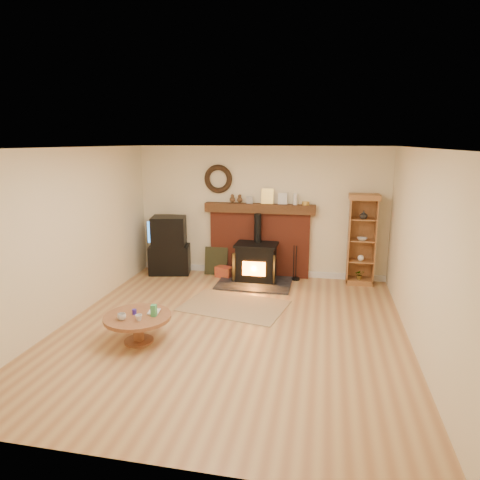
% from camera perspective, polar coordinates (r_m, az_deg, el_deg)
% --- Properties ---
extents(ground, '(5.50, 5.50, 0.00)m').
position_cam_1_polar(ground, '(6.38, -1.24, -11.85)').
color(ground, '#AA7247').
rests_on(ground, ground).
extents(room_shell, '(5.02, 5.52, 2.61)m').
position_cam_1_polar(room_shell, '(5.96, -1.29, 3.69)').
color(room_shell, beige).
rests_on(room_shell, ground).
extents(chimney_breast, '(2.20, 0.22, 1.78)m').
position_cam_1_polar(chimney_breast, '(8.62, 2.61, 0.40)').
color(chimney_breast, maroon).
rests_on(chimney_breast, ground).
extents(wood_stove, '(1.40, 1.00, 1.31)m').
position_cam_1_polar(wood_stove, '(8.35, 2.14, -3.09)').
color(wood_stove, black).
rests_on(wood_stove, ground).
extents(area_rug, '(1.85, 1.44, 0.01)m').
position_cam_1_polar(area_rug, '(7.21, -0.78, -8.76)').
color(area_rug, olive).
rests_on(area_rug, ground).
extents(tv_unit, '(0.91, 0.72, 1.19)m').
position_cam_1_polar(tv_unit, '(8.95, -9.38, -0.82)').
color(tv_unit, black).
rests_on(tv_unit, ground).
extents(curio_cabinet, '(0.56, 0.40, 1.73)m').
position_cam_1_polar(curio_cabinet, '(8.42, 15.91, 0.09)').
color(curio_cabinet, brown).
rests_on(curio_cabinet, ground).
extents(firelog_box, '(0.40, 0.32, 0.22)m').
position_cam_1_polar(firelog_box, '(8.67, -2.07, -4.27)').
color(firelog_box, '#C07C18').
rests_on(firelog_box, ground).
extents(leaning_painting, '(0.47, 0.13, 0.57)m').
position_cam_1_polar(leaning_painting, '(8.81, -3.19, -2.81)').
color(leaning_painting, black).
rests_on(leaning_painting, ground).
extents(fire_tools, '(0.16, 0.16, 0.70)m').
position_cam_1_polar(fire_tools, '(8.56, 7.40, -4.62)').
color(fire_tools, black).
rests_on(fire_tools, ground).
extents(coffee_table, '(0.91, 0.91, 0.55)m').
position_cam_1_polar(coffee_table, '(6.05, -13.47, -10.39)').
color(coffee_table, brown).
rests_on(coffee_table, ground).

